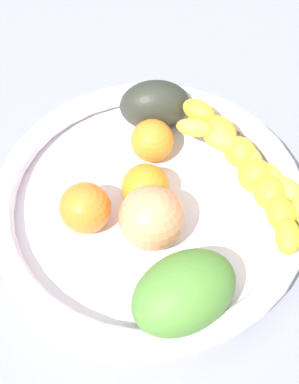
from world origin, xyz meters
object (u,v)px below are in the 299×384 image
(fruit_bowl, at_px, (150,206))
(peach_blush, at_px, (152,218))
(banana_draped_right, at_px, (250,171))
(avocado_dark, at_px, (155,105))
(banana_draped_left, at_px, (262,175))
(orange_front, at_px, (152,141))
(orange_mid_left, at_px, (85,208))
(mango_green, at_px, (184,292))
(orange_mid_right, at_px, (148,187))

(fruit_bowl, xyz_separation_m, peach_blush, (0.03, -0.02, 0.03))
(banana_draped_right, relative_size, avocado_dark, 2.73)
(banana_draped_left, bearing_deg, avocado_dark, -160.15)
(fruit_bowl, height_order, orange_front, orange_front)
(avocado_dark, distance_m, peach_blush, 0.17)
(fruit_bowl, relative_size, avocado_dark, 4.10)
(orange_mid_left, xyz_separation_m, avocado_dark, (-0.10, 0.14, -0.00))
(banana_draped_right, distance_m, mango_green, 0.17)
(orange_mid_left, height_order, mango_green, mango_green)
(orange_front, bearing_deg, orange_mid_left, -65.44)
(banana_draped_left, bearing_deg, banana_draped_right, -135.37)
(fruit_bowl, height_order, orange_mid_left, orange_mid_left)
(fruit_bowl, xyz_separation_m, mango_green, (0.12, -0.03, 0.03))
(fruit_bowl, relative_size, orange_mid_right, 6.58)
(peach_blush, bearing_deg, orange_mid_right, 157.42)
(fruit_bowl, xyz_separation_m, avocado_dark, (-0.11, 0.07, 0.03))
(orange_front, xyz_separation_m, mango_green, (0.19, -0.07, 0.01))
(orange_mid_right, distance_m, mango_green, 0.13)
(fruit_bowl, relative_size, banana_draped_right, 1.50)
(fruit_bowl, height_order, banana_draped_left, banana_draped_left)
(orange_front, bearing_deg, avocado_dark, 148.20)
(avocado_dark, distance_m, mango_green, 0.25)
(orange_front, distance_m, mango_green, 0.20)
(orange_mid_right, bearing_deg, peach_blush, -22.58)
(banana_draped_left, relative_size, mango_green, 2.01)
(orange_mid_right, height_order, mango_green, mango_green)
(orange_mid_right, height_order, peach_blush, peach_blush)
(banana_draped_left, xyz_separation_m, peach_blush, (-0.01, -0.14, 0.01))
(orange_front, height_order, avocado_dark, avocado_dark)
(orange_mid_left, height_order, avocado_dark, avocado_dark)
(peach_blush, bearing_deg, fruit_bowl, 155.42)
(orange_mid_left, bearing_deg, avocado_dark, 124.85)
(peach_blush, height_order, mango_green, peach_blush)
(fruit_bowl, distance_m, banana_draped_right, 0.12)
(fruit_bowl, xyz_separation_m, banana_draped_left, (0.04, 0.12, 0.03))
(banana_draped_right, relative_size, orange_mid_right, 4.37)
(fruit_bowl, relative_size, orange_mid_left, 6.24)
(avocado_dark, relative_size, peach_blush, 1.22)
(orange_mid_left, distance_m, avocado_dark, 0.17)
(orange_mid_left, bearing_deg, orange_mid_right, 85.12)
(orange_mid_left, xyz_separation_m, orange_mid_right, (0.01, 0.07, -0.00))
(fruit_bowl, bearing_deg, banana_draped_left, 71.90)
(banana_draped_left, xyz_separation_m, avocado_dark, (-0.15, -0.05, -0.00))
(peach_blush, bearing_deg, banana_draped_right, 91.50)
(fruit_bowl, bearing_deg, avocado_dark, 148.90)
(banana_draped_left, height_order, peach_blush, peach_blush)
(banana_draped_left, xyz_separation_m, orange_front, (-0.10, -0.08, -0.00))
(orange_front, bearing_deg, banana_draped_left, 38.29)
(orange_front, xyz_separation_m, orange_mid_right, (0.06, -0.04, 0.00))
(avocado_dark, bearing_deg, fruit_bowl, -31.10)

